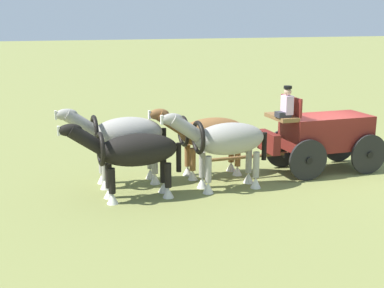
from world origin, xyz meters
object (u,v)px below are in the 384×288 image
(draft_horse_rear_near, at_px, (225,141))
(draft_horse_lead_near, at_px, (132,152))
(draft_horse_lead_off, at_px, (123,136))
(draft_horse_rear_off, at_px, (208,134))
(show_wagon, at_px, (322,134))

(draft_horse_rear_near, distance_m, draft_horse_lead_near, 2.61)
(draft_horse_rear_near, xyz_separation_m, draft_horse_lead_off, (2.53, -1.41, 0.05))
(draft_horse_lead_near, bearing_deg, draft_horse_rear_near, 177.64)
(draft_horse_rear_off, distance_m, draft_horse_lead_near, 2.91)
(draft_horse_rear_off, bearing_deg, show_wagon, 167.12)
(draft_horse_lead_near, bearing_deg, draft_horse_lead_off, -93.34)
(show_wagon, xyz_separation_m, draft_horse_lead_off, (6.08, -0.91, 0.23))
(draft_horse_rear_near, xyz_separation_m, draft_horse_rear_off, (-0.05, -1.30, -0.07))
(show_wagon, height_order, draft_horse_lead_off, show_wagon)
(show_wagon, distance_m, draft_horse_rear_off, 3.59)
(show_wagon, bearing_deg, draft_horse_lead_off, -8.48)
(show_wagon, xyz_separation_m, draft_horse_rear_off, (3.50, -0.80, 0.10))
(show_wagon, height_order, draft_horse_rear_off, show_wagon)
(draft_horse_rear_near, bearing_deg, draft_horse_lead_near, -2.36)
(draft_horse_rear_off, xyz_separation_m, draft_horse_lead_near, (2.66, 1.19, -0.02))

